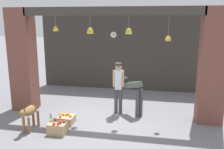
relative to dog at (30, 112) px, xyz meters
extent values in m
plane|color=slate|center=(1.88, 1.19, -0.49)|extent=(60.00, 60.00, 0.00)
cube|color=#38332D|center=(1.88, 4.38, 1.12)|extent=(6.98, 0.12, 3.22)
cube|color=brown|center=(-0.96, 1.49, 1.12)|extent=(0.70, 0.60, 3.22)
cube|color=brown|center=(4.72, 1.49, 1.12)|extent=(0.70, 0.60, 3.22)
cube|color=#3D3833|center=(1.88, 1.31, 2.60)|extent=(5.08, 0.24, 0.24)
cylinder|color=#B2AD99|center=(0.28, 1.28, 2.33)|extent=(0.01, 0.01, 0.31)
ellipsoid|color=yellow|center=(0.32, 1.28, 2.11)|extent=(0.11, 0.06, 0.16)
ellipsoid|color=yellow|center=(0.30, 1.32, 2.11)|extent=(0.09, 0.10, 0.17)
ellipsoid|color=yellow|center=(0.26, 1.32, 2.11)|extent=(0.09, 0.10, 0.17)
ellipsoid|color=yellow|center=(0.24, 1.28, 2.11)|extent=(0.11, 0.06, 0.16)
ellipsoid|color=yellow|center=(0.26, 1.25, 2.11)|extent=(0.09, 0.10, 0.17)
ellipsoid|color=yellow|center=(0.30, 1.25, 2.11)|extent=(0.09, 0.10, 0.17)
cylinder|color=#B2AD99|center=(1.30, 1.34, 2.32)|extent=(0.01, 0.01, 0.33)
ellipsoid|color=yellow|center=(1.35, 1.34, 2.06)|extent=(0.13, 0.07, 0.20)
ellipsoid|color=yellow|center=(1.33, 1.39, 2.06)|extent=(0.10, 0.12, 0.21)
ellipsoid|color=yellow|center=(1.28, 1.39, 2.06)|extent=(0.10, 0.12, 0.21)
ellipsoid|color=yellow|center=(1.25, 1.34, 2.06)|extent=(0.13, 0.07, 0.20)
ellipsoid|color=yellow|center=(1.28, 1.30, 2.06)|extent=(0.10, 0.12, 0.21)
ellipsoid|color=yellow|center=(1.33, 1.30, 2.06)|extent=(0.10, 0.12, 0.21)
cylinder|color=#B2AD99|center=(2.41, 1.36, 2.32)|extent=(0.01, 0.01, 0.34)
ellipsoid|color=yellow|center=(2.46, 1.36, 2.06)|extent=(0.13, 0.07, 0.20)
ellipsoid|color=yellow|center=(2.43, 1.40, 2.06)|extent=(0.09, 0.12, 0.20)
ellipsoid|color=yellow|center=(2.37, 1.38, 2.06)|extent=(0.12, 0.10, 0.20)
ellipsoid|color=yellow|center=(2.37, 1.33, 2.06)|extent=(0.12, 0.10, 0.20)
ellipsoid|color=yellow|center=(2.43, 1.31, 2.06)|extent=(0.09, 0.12, 0.20)
cylinder|color=#B2AD99|center=(3.50, 1.36, 2.22)|extent=(0.01, 0.01, 0.54)
ellipsoid|color=yellow|center=(3.54, 1.36, 1.87)|extent=(0.11, 0.06, 0.17)
ellipsoid|color=yellow|center=(3.52, 1.39, 1.87)|extent=(0.09, 0.10, 0.18)
ellipsoid|color=yellow|center=(3.49, 1.40, 1.87)|extent=(0.07, 0.11, 0.17)
ellipsoid|color=yellow|center=(3.46, 1.37, 1.87)|extent=(0.11, 0.08, 0.17)
ellipsoid|color=yellow|center=(3.46, 1.34, 1.87)|extent=(0.11, 0.08, 0.17)
ellipsoid|color=yellow|center=(3.49, 1.31, 1.87)|extent=(0.07, 0.11, 0.17)
ellipsoid|color=yellow|center=(3.52, 1.32, 1.87)|extent=(0.09, 0.10, 0.18)
ellipsoid|color=olive|center=(0.00, 0.04, 0.04)|extent=(0.27, 0.62, 0.25)
cylinder|color=olive|center=(0.07, -0.20, -0.28)|extent=(0.07, 0.07, 0.42)
cylinder|color=olive|center=(-0.08, -0.19, -0.28)|extent=(0.07, 0.07, 0.42)
cylinder|color=olive|center=(0.08, 0.27, -0.28)|extent=(0.07, 0.07, 0.42)
cylinder|color=olive|center=(-0.06, 0.27, -0.28)|extent=(0.07, 0.07, 0.42)
ellipsoid|color=olive|center=(-0.01, -0.30, 0.10)|extent=(0.17, 0.23, 0.17)
cone|color=brown|center=(0.04, -0.30, 0.19)|extent=(0.05, 0.05, 0.07)
cone|color=brown|center=(-0.06, -0.30, 0.19)|extent=(0.05, 0.05, 0.07)
cylinder|color=olive|center=(0.01, 0.37, 0.07)|extent=(0.05, 0.20, 0.25)
cylinder|color=#424247|center=(2.16, 1.62, -0.10)|extent=(0.11, 0.11, 0.78)
cylinder|color=#424247|center=(2.02, 1.61, -0.10)|extent=(0.11, 0.11, 0.78)
cube|color=silver|center=(2.09, 1.61, 0.59)|extent=(0.21, 0.18, 0.59)
cylinder|color=tan|center=(2.23, 1.62, 0.62)|extent=(0.06, 0.06, 0.52)
cylinder|color=tan|center=(1.95, 1.61, 0.62)|extent=(0.06, 0.06, 0.52)
sphere|color=tan|center=(2.09, 1.61, 0.98)|extent=(0.20, 0.20, 0.20)
cylinder|color=#2D2D2D|center=(2.09, 1.61, 1.07)|extent=(0.21, 0.21, 0.07)
cube|color=#2D2D2D|center=(2.09, 1.51, 1.04)|extent=(0.18, 0.12, 0.01)
cylinder|color=#424247|center=(2.70, 1.40, -0.06)|extent=(0.11, 0.11, 0.85)
cylinder|color=#424247|center=(2.80, 1.50, -0.06)|extent=(0.11, 0.11, 0.85)
cube|color=#4C5B4C|center=(2.54, 1.65, 0.44)|extent=(0.60, 0.59, 0.32)
sphere|color=black|center=(2.25, 1.93, 0.52)|extent=(0.21, 0.21, 0.21)
cube|color=tan|center=(0.77, 0.60, -0.39)|extent=(0.44, 0.44, 0.21)
sphere|color=orange|center=(0.60, 0.59, -0.25)|extent=(0.08, 0.08, 0.08)
sphere|color=orange|center=(0.91, 0.55, -0.25)|extent=(0.08, 0.08, 0.08)
sphere|color=orange|center=(0.67, 0.63, -0.25)|extent=(0.08, 0.08, 0.08)
sphere|color=orange|center=(0.65, 0.47, -0.25)|extent=(0.08, 0.08, 0.08)
sphere|color=orange|center=(0.80, 0.68, -0.25)|extent=(0.08, 0.08, 0.08)
sphere|color=orange|center=(0.76, 0.62, -0.25)|extent=(0.08, 0.08, 0.08)
cube|color=tan|center=(0.79, -0.06, -0.35)|extent=(0.46, 0.37, 0.29)
sphere|color=red|center=(0.68, 0.04, -0.17)|extent=(0.08, 0.08, 0.08)
sphere|color=red|center=(0.87, -0.17, -0.17)|extent=(0.08, 0.08, 0.08)
sphere|color=red|center=(0.76, -0.20, -0.17)|extent=(0.08, 0.08, 0.08)
sphere|color=red|center=(0.96, -0.02, -0.17)|extent=(0.08, 0.08, 0.08)
sphere|color=#99B238|center=(0.60, -0.04, -0.17)|extent=(0.08, 0.08, 0.08)
sphere|color=red|center=(0.88, -0.09, -0.17)|extent=(0.08, 0.08, 0.08)
sphere|color=#99B238|center=(0.75, -0.17, -0.17)|extent=(0.08, 0.08, 0.08)
cylinder|color=silver|center=(0.34, 0.52, -0.37)|extent=(0.07, 0.07, 0.25)
cylinder|color=black|center=(0.34, 0.52, -0.23)|extent=(0.04, 0.04, 0.03)
cylinder|color=black|center=(1.43, 4.32, 1.76)|extent=(0.26, 0.01, 0.26)
cylinder|color=white|center=(1.43, 4.30, 1.76)|extent=(0.24, 0.02, 0.24)
cube|color=black|center=(1.43, 4.29, 1.78)|extent=(0.01, 0.01, 0.07)
cube|color=black|center=(1.47, 4.29, 1.76)|extent=(0.09, 0.01, 0.01)
camera|label=1|loc=(3.29, -5.63, 2.42)|focal=40.00mm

